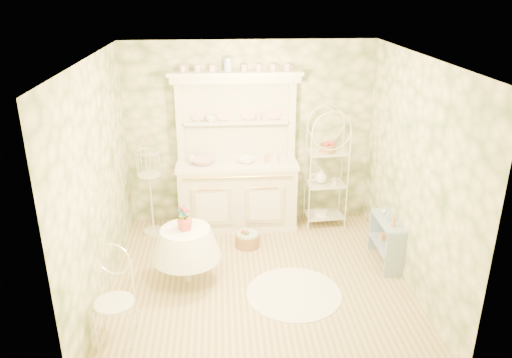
{
  "coord_description": "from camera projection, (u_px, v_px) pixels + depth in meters",
  "views": [
    {
      "loc": [
        -0.42,
        -5.25,
        3.44
      ],
      "look_at": [
        0.0,
        0.5,
        1.15
      ],
      "focal_mm": 35.0,
      "sensor_mm": 36.0,
      "label": 1
    }
  ],
  "objects": [
    {
      "name": "birdcage_stand",
      "position": [
        150.0,
        184.0,
        7.07
      ],
      "size": [
        0.39,
        0.39,
        1.52
      ],
      "primitive_type": "cube",
      "rotation": [
        0.0,
        0.0,
        -0.08
      ],
      "color": "white",
      "rests_on": "floor"
    },
    {
      "name": "bowl_white",
      "position": [
        246.0,
        162.0,
        7.19
      ],
      "size": [
        0.26,
        0.26,
        0.08
      ],
      "primitive_type": "imported",
      "rotation": [
        0.0,
        0.0,
        -0.01
      ],
      "color": "white",
      "rests_on": "kitchen_dresser"
    },
    {
      "name": "cafe_chair",
      "position": [
        115.0,
        309.0,
        5.01
      ],
      "size": [
        0.41,
        0.41,
        0.75
      ],
      "primitive_type": "cube",
      "rotation": [
        0.0,
        0.0,
        -0.22
      ],
      "color": "white",
      "rests_on": "floor"
    },
    {
      "name": "bowl_floral",
      "position": [
        203.0,
        163.0,
        7.13
      ],
      "size": [
        0.44,
        0.44,
        0.08
      ],
      "primitive_type": "imported",
      "rotation": [
        0.0,
        0.0,
        -0.42
      ],
      "color": "white",
      "rests_on": "kitchen_dresser"
    },
    {
      "name": "lace_rug",
      "position": [
        294.0,
        293.0,
        5.9
      ],
      "size": [
        1.47,
        1.47,
        0.01
      ],
      "primitive_type": "cylinder",
      "rotation": [
        0.0,
        0.0,
        -0.39
      ],
      "color": "white",
      "rests_on": "floor"
    },
    {
      "name": "potted_geranium",
      "position": [
        184.0,
        218.0,
        5.86
      ],
      "size": [
        0.15,
        0.11,
        0.28
      ],
      "primitive_type": "imported",
      "rotation": [
        0.0,
        0.0,
        0.05
      ],
      "color": "#3F7238",
      "rests_on": "round_table"
    },
    {
      "name": "wall_left",
      "position": [
        98.0,
        183.0,
        5.55
      ],
      "size": [
        3.6,
        3.6,
        0.0
      ],
      "primitive_type": "plane",
      "color": "beige",
      "rests_on": "floor"
    },
    {
      "name": "floor_basket",
      "position": [
        248.0,
        239.0,
        6.92
      ],
      "size": [
        0.45,
        0.45,
        0.23
      ],
      "primitive_type": "cylinder",
      "rotation": [
        0.0,
        0.0,
        -0.3
      ],
      "color": "#9F6E46",
      "rests_on": "floor"
    },
    {
      "name": "floor",
      "position": [
        259.0,
        280.0,
        6.17
      ],
      "size": [
        3.6,
        3.6,
        0.0
      ],
      "primitive_type": "plane",
      "color": "tan",
      "rests_on": "ground"
    },
    {
      "name": "kitchen_dresser",
      "position": [
        237.0,
        154.0,
        7.14
      ],
      "size": [
        1.87,
        0.61,
        2.29
      ],
      "primitive_type": "cube",
      "color": "silver",
      "rests_on": "floor"
    },
    {
      "name": "cup_left",
      "position": [
        210.0,
        120.0,
        7.09
      ],
      "size": [
        0.16,
        0.16,
        0.11
      ],
      "primitive_type": "imported",
      "rotation": [
        0.0,
        0.0,
        0.21
      ],
      "color": "white",
      "rests_on": "kitchen_dresser"
    },
    {
      "name": "bakers_rack",
      "position": [
        326.0,
        169.0,
        7.29
      ],
      "size": [
        0.57,
        0.43,
        1.76
      ],
      "primitive_type": "cube",
      "rotation": [
        0.0,
        0.0,
        0.07
      ],
      "color": "white",
      "rests_on": "floor"
    },
    {
      "name": "ceiling",
      "position": [
        260.0,
        58.0,
        5.17
      ],
      "size": [
        3.6,
        3.6,
        0.0
      ],
      "primitive_type": "plane",
      "color": "white",
      "rests_on": "floor"
    },
    {
      "name": "bottle_blue",
      "position": [
        388.0,
        217.0,
        6.34
      ],
      "size": [
        0.06,
        0.06,
        0.12
      ],
      "primitive_type": "imported",
      "rotation": [
        0.0,
        0.0,
        -0.18
      ],
      "color": "#8DB0C8",
      "rests_on": "side_shelf"
    },
    {
      "name": "round_table",
      "position": [
        187.0,
        259.0,
        6.04
      ],
      "size": [
        0.61,
        0.61,
        0.63
      ],
      "primitive_type": "cylinder",
      "rotation": [
        0.0,
        0.0,
        0.06
      ],
      "color": "white",
      "rests_on": "floor"
    },
    {
      "name": "wall_front",
      "position": [
        277.0,
        261.0,
        4.0
      ],
      "size": [
        3.6,
        3.6,
        0.0
      ],
      "primitive_type": "plane",
      "color": "beige",
      "rests_on": "floor"
    },
    {
      "name": "wall_back",
      "position": [
        250.0,
        134.0,
        7.34
      ],
      "size": [
        3.6,
        3.6,
        0.0
      ],
      "primitive_type": "plane",
      "color": "beige",
      "rests_on": "floor"
    },
    {
      "name": "side_shelf",
      "position": [
        386.0,
        243.0,
        6.46
      ],
      "size": [
        0.31,
        0.68,
        0.57
      ],
      "primitive_type": "cube",
      "rotation": [
        0.0,
        0.0,
        -0.09
      ],
      "color": "#8BA3BE",
      "rests_on": "floor"
    },
    {
      "name": "bottle_amber",
      "position": [
        394.0,
        221.0,
        6.16
      ],
      "size": [
        0.08,
        0.08,
        0.16
      ],
      "primitive_type": "imported",
      "rotation": [
        0.0,
        0.0,
        0.42
      ],
      "color": "#CF8548",
      "rests_on": "side_shelf"
    },
    {
      "name": "wall_right",
      "position": [
        413.0,
        175.0,
        5.79
      ],
      "size": [
        3.6,
        3.6,
        0.0
      ],
      "primitive_type": "plane",
      "color": "beige",
      "rests_on": "floor"
    },
    {
      "name": "cup_right",
      "position": [
        259.0,
        119.0,
        7.14
      ],
      "size": [
        0.12,
        0.12,
        0.1
      ],
      "primitive_type": "imported",
      "rotation": [
        0.0,
        0.0,
        -0.12
      ],
      "color": "white",
      "rests_on": "kitchen_dresser"
    },
    {
      "name": "bottle_glass",
      "position": [
        384.0,
        211.0,
        6.5
      ],
      "size": [
        0.07,
        0.07,
        0.08
      ],
      "primitive_type": "imported",
      "rotation": [
        0.0,
        0.0,
        0.04
      ],
      "color": "silver",
      "rests_on": "side_shelf"
    }
  ]
}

